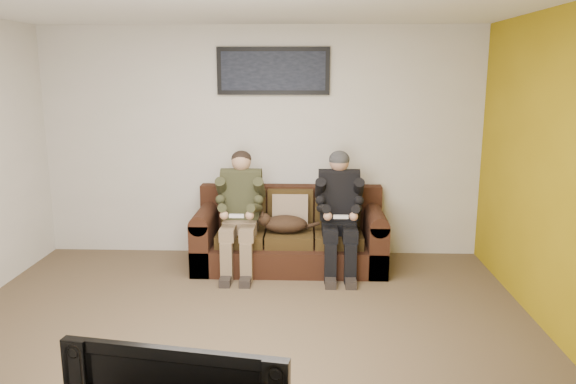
{
  "coord_description": "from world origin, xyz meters",
  "views": [
    {
      "loc": [
        0.53,
        -4.11,
        2.09
      ],
      "look_at": [
        0.34,
        1.2,
        0.95
      ],
      "focal_mm": 35.0,
      "sensor_mm": 36.0,
      "label": 1
    }
  ],
  "objects_px": {
    "cat": "(284,224)",
    "framed_poster": "(273,71)",
    "sofa": "(290,236)",
    "person_left": "(240,205)",
    "person_right": "(339,206)"
  },
  "relations": [
    {
      "from": "cat",
      "to": "framed_poster",
      "type": "height_order",
      "value": "framed_poster"
    },
    {
      "from": "sofa",
      "to": "framed_poster",
      "type": "xyz_separation_m",
      "value": [
        -0.2,
        0.39,
        1.78
      ]
    },
    {
      "from": "cat",
      "to": "sofa",
      "type": "bearing_deg",
      "value": 69.61
    },
    {
      "from": "cat",
      "to": "person_left",
      "type": "bearing_deg",
      "value": 179.74
    },
    {
      "from": "sofa",
      "to": "person_right",
      "type": "height_order",
      "value": "person_right"
    },
    {
      "from": "sofa",
      "to": "person_right",
      "type": "relative_size",
      "value": 1.6
    },
    {
      "from": "sofa",
      "to": "person_right",
      "type": "distance_m",
      "value": 0.68
    },
    {
      "from": "person_right",
      "to": "cat",
      "type": "bearing_deg",
      "value": -179.76
    },
    {
      "from": "framed_poster",
      "to": "person_right",
      "type": "bearing_deg",
      "value": -37.84
    },
    {
      "from": "person_left",
      "to": "person_right",
      "type": "distance_m",
      "value": 1.05
    },
    {
      "from": "sofa",
      "to": "person_left",
      "type": "relative_size",
      "value": 1.61
    },
    {
      "from": "cat",
      "to": "framed_poster",
      "type": "relative_size",
      "value": 0.53
    },
    {
      "from": "person_left",
      "to": "cat",
      "type": "xyz_separation_m",
      "value": [
        0.46,
        -0.0,
        -0.19
      ]
    },
    {
      "from": "person_left",
      "to": "framed_poster",
      "type": "bearing_deg",
      "value": 60.05
    },
    {
      "from": "person_right",
      "to": "framed_poster",
      "type": "distance_m",
      "value": 1.67
    }
  ]
}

